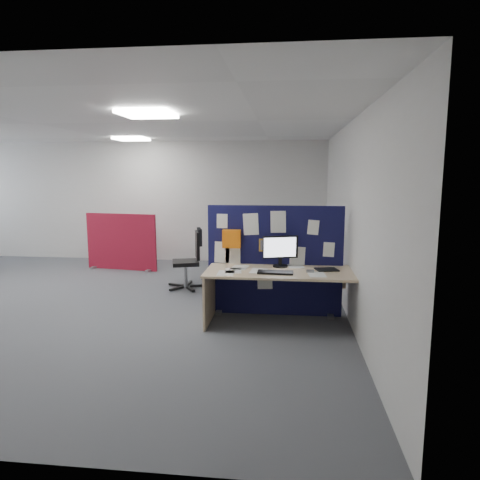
# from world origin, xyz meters

# --- Properties ---
(floor) EXTENTS (9.00, 9.00, 0.00)m
(floor) POSITION_xyz_m (0.00, 0.00, 0.00)
(floor) COLOR #505257
(floor) RESTS_ON ground
(ceiling) EXTENTS (9.00, 7.00, 0.02)m
(ceiling) POSITION_xyz_m (0.00, 0.00, 2.70)
(ceiling) COLOR white
(ceiling) RESTS_ON wall_back
(wall_back) EXTENTS (9.00, 0.02, 2.70)m
(wall_back) POSITION_xyz_m (0.00, 3.50, 1.35)
(wall_back) COLOR silver
(wall_back) RESTS_ON floor
(wall_right) EXTENTS (0.02, 7.00, 2.70)m
(wall_right) POSITION_xyz_m (4.50, 0.00, 1.35)
(wall_right) COLOR silver
(wall_right) RESTS_ON floor
(ceiling_lights) EXTENTS (4.10, 4.10, 0.04)m
(ceiling_lights) POSITION_xyz_m (0.33, 0.67, 2.67)
(ceiling_lights) COLOR white
(ceiling_lights) RESTS_ON ceiling
(navy_divider) EXTENTS (1.88, 0.30, 1.55)m
(navy_divider) POSITION_xyz_m (3.46, -0.13, 0.78)
(navy_divider) COLOR #0E1036
(navy_divider) RESTS_ON floor
(main_desk) EXTENTS (1.98, 0.88, 0.73)m
(main_desk) POSITION_xyz_m (3.58, -0.48, 0.57)
(main_desk) COLOR #D5B488
(main_desk) RESTS_ON floor
(monitor_main) EXTENTS (0.47, 0.20, 0.42)m
(monitor_main) POSITION_xyz_m (3.56, -0.30, 0.97)
(monitor_main) COLOR black
(monitor_main) RESTS_ON main_desk
(keyboard) EXTENTS (0.45, 0.19, 0.02)m
(keyboard) POSITION_xyz_m (3.51, -0.69, 0.74)
(keyboard) COLOR black
(keyboard) RESTS_ON main_desk
(mouse) EXTENTS (0.10, 0.07, 0.03)m
(mouse) POSITION_xyz_m (3.95, -0.59, 0.74)
(mouse) COLOR gray
(mouse) RESTS_ON main_desk
(paper_tray) EXTENTS (0.32, 0.28, 0.01)m
(paper_tray) POSITION_xyz_m (4.17, -0.43, 0.74)
(paper_tray) COLOR black
(paper_tray) RESTS_ON main_desk
(red_divider) EXTENTS (1.55, 0.30, 1.17)m
(red_divider) POSITION_xyz_m (0.23, 2.41, 0.57)
(red_divider) COLOR maroon
(red_divider) RESTS_ON floor
(office_chair) EXTENTS (0.69, 0.66, 1.03)m
(office_chair) POSITION_xyz_m (2.01, 1.12, 0.59)
(office_chair) COLOR black
(office_chair) RESTS_ON floor
(desk_papers) EXTENTS (1.37, 0.84, 0.00)m
(desk_papers) POSITION_xyz_m (3.32, -0.55, 0.73)
(desk_papers) COLOR white
(desk_papers) RESTS_ON main_desk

